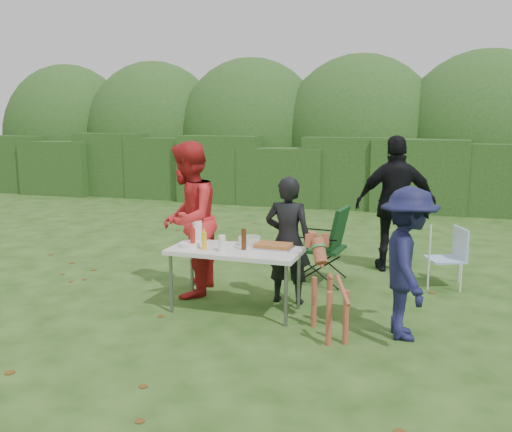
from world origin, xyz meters
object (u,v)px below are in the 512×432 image
(person_cook, at_px, (288,240))
(paper_towel_roll, at_px, (197,231))
(person_red_jacket, at_px, (188,219))
(folding_table, at_px, (235,253))
(mustard_bottle, at_px, (204,241))
(child, at_px, (408,263))
(camping_chair, at_px, (321,244))
(beer_bottle, at_px, (244,239))
(lawn_chair, at_px, (445,257))
(ketchup_bottle, at_px, (193,238))
(dog, at_px, (330,291))
(person_black_puffy, at_px, (396,204))

(person_cook, height_order, paper_towel_roll, person_cook)
(person_cook, height_order, person_red_jacket, person_red_jacket)
(folding_table, relative_size, mustard_bottle, 7.50)
(folding_table, distance_m, person_red_jacket, 0.92)
(child, distance_m, camping_chair, 2.04)
(beer_bottle, bearing_deg, lawn_chair, 38.95)
(ketchup_bottle, bearing_deg, person_cook, 30.52)
(beer_bottle, bearing_deg, folding_table, 176.97)
(camping_chair, height_order, ketchup_bottle, camping_chair)
(folding_table, xyz_separation_m, dog, (1.16, -0.37, -0.21))
(person_black_puffy, height_order, ketchup_bottle, person_black_puffy)
(paper_towel_roll, bearing_deg, person_black_puffy, 45.22)
(folding_table, height_order, paper_towel_roll, paper_towel_roll)
(camping_chair, distance_m, mustard_bottle, 1.92)
(camping_chair, bearing_deg, person_red_jacket, 41.35)
(mustard_bottle, height_order, paper_towel_roll, paper_towel_roll)
(ketchup_bottle, bearing_deg, camping_chair, 52.40)
(folding_table, relative_size, lawn_chair, 1.88)
(person_red_jacket, bearing_deg, folding_table, 52.93)
(camping_chair, relative_size, ketchup_bottle, 4.80)
(ketchup_bottle, height_order, beer_bottle, beer_bottle)
(dog, distance_m, camping_chair, 1.88)
(paper_towel_roll, bearing_deg, lawn_chair, 28.94)
(folding_table, bearing_deg, ketchup_bottle, -170.02)
(lawn_chair, relative_size, mustard_bottle, 4.00)
(folding_table, bearing_deg, person_cook, 45.02)
(child, bearing_deg, person_cook, 52.55)
(person_black_puffy, bearing_deg, ketchup_bottle, 33.57)
(camping_chair, xyz_separation_m, lawn_chair, (1.61, 0.32, -0.13))
(person_red_jacket, distance_m, ketchup_bottle, 0.58)
(person_cook, bearing_deg, person_black_puffy, -122.46)
(lawn_chair, bearing_deg, folding_table, 14.29)
(mustard_bottle, distance_m, paper_towel_roll, 0.41)
(person_cook, bearing_deg, folding_table, 43.26)
(child, xyz_separation_m, paper_towel_roll, (-2.46, 0.36, 0.10))
(child, distance_m, mustard_bottle, 2.23)
(child, bearing_deg, camping_chair, 24.16)
(camping_chair, distance_m, ketchup_bottle, 1.97)
(folding_table, distance_m, beer_bottle, 0.20)
(lawn_chair, distance_m, beer_bottle, 2.86)
(person_red_jacket, distance_m, person_black_puffy, 3.09)
(person_cook, relative_size, beer_bottle, 6.42)
(paper_towel_roll, bearing_deg, ketchup_bottle, -75.77)
(folding_table, xyz_separation_m, person_red_jacket, (-0.77, 0.40, 0.28))
(child, bearing_deg, lawn_chair, -24.16)
(person_black_puffy, xyz_separation_m, camping_chair, (-0.91, -0.91, -0.46))
(person_black_puffy, bearing_deg, paper_towel_roll, 29.26)
(ketchup_bottle, bearing_deg, beer_bottle, 7.66)
(folding_table, distance_m, mustard_bottle, 0.38)
(dog, bearing_deg, child, -104.28)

